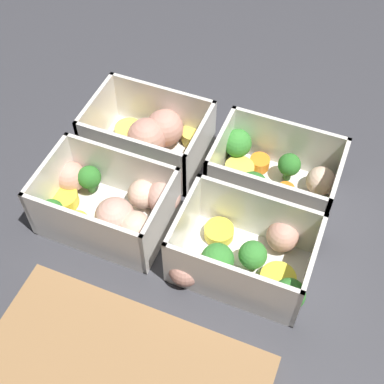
% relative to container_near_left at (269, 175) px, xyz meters
% --- Properties ---
extents(ground_plane, '(4.00, 4.00, 0.00)m').
position_rel_container_near_left_xyz_m(ground_plane, '(0.08, 0.06, -0.03)').
color(ground_plane, '#38383D').
extents(container_near_left, '(0.15, 0.11, 0.08)m').
position_rel_container_near_left_xyz_m(container_near_left, '(0.00, 0.00, 0.00)').
color(container_near_left, silver).
rests_on(container_near_left, ground_plane).
extents(container_near_right, '(0.15, 0.12, 0.08)m').
position_rel_container_near_left_xyz_m(container_near_right, '(0.16, -0.00, 0.00)').
color(container_near_right, silver).
rests_on(container_near_right, ground_plane).
extents(container_far_left, '(0.15, 0.13, 0.08)m').
position_rel_container_near_left_xyz_m(container_far_left, '(-0.01, 0.12, -0.00)').
color(container_far_left, silver).
rests_on(container_far_left, ground_plane).
extents(container_far_right, '(0.17, 0.12, 0.08)m').
position_rel_container_near_left_xyz_m(container_far_right, '(0.16, 0.11, -0.00)').
color(container_far_right, silver).
rests_on(container_far_right, ground_plane).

